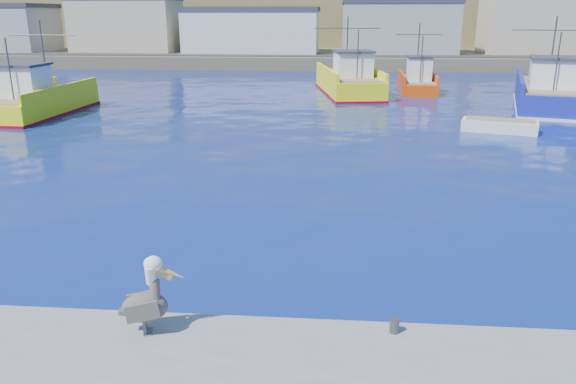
{
  "coord_description": "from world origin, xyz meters",
  "views": [
    {
      "loc": [
        1.66,
        -13.74,
        6.79
      ],
      "look_at": [
        0.26,
        2.91,
        1.48
      ],
      "focal_mm": 35.0,
      "sensor_mm": 36.0,
      "label": 1
    }
  ],
  "objects_px": {
    "trawler_blue": "(548,93)",
    "skiff_mid": "(499,127)",
    "boat_orange": "(417,81)",
    "pelican": "(147,301)",
    "trawler_yellow_b": "(349,81)",
    "trawler_yellow_a": "(39,100)"
  },
  "relations": [
    {
      "from": "trawler_yellow_b",
      "to": "pelican",
      "type": "bearing_deg",
      "value": -96.89
    },
    {
      "from": "boat_orange",
      "to": "pelican",
      "type": "relative_size",
      "value": 4.66
    },
    {
      "from": "trawler_blue",
      "to": "trawler_yellow_b",
      "type": "bearing_deg",
      "value": 155.67
    },
    {
      "from": "trawler_yellow_b",
      "to": "skiff_mid",
      "type": "xyz_separation_m",
      "value": [
        8.71,
        -16.27,
        -0.8
      ]
    },
    {
      "from": "trawler_blue",
      "to": "skiff_mid",
      "type": "bearing_deg",
      "value": -122.36
    },
    {
      "from": "trawler_blue",
      "to": "boat_orange",
      "type": "xyz_separation_m",
      "value": [
        -8.61,
        8.24,
        -0.11
      ]
    },
    {
      "from": "trawler_yellow_a",
      "to": "trawler_yellow_b",
      "type": "height_order",
      "value": "trawler_yellow_b"
    },
    {
      "from": "trawler_yellow_b",
      "to": "pelican",
      "type": "distance_m",
      "value": 40.96
    },
    {
      "from": "boat_orange",
      "to": "pelican",
      "type": "height_order",
      "value": "boat_orange"
    },
    {
      "from": "trawler_yellow_b",
      "to": "boat_orange",
      "type": "relative_size",
      "value": 1.63
    },
    {
      "from": "boat_orange",
      "to": "skiff_mid",
      "type": "height_order",
      "value": "boat_orange"
    },
    {
      "from": "trawler_blue",
      "to": "pelican",
      "type": "relative_size",
      "value": 7.93
    },
    {
      "from": "trawler_yellow_b",
      "to": "skiff_mid",
      "type": "height_order",
      "value": "trawler_yellow_b"
    },
    {
      "from": "skiff_mid",
      "to": "pelican",
      "type": "xyz_separation_m",
      "value": [
        -13.62,
        -24.39,
        0.93
      ]
    },
    {
      "from": "trawler_blue",
      "to": "skiff_mid",
      "type": "distance_m",
      "value": 11.38
    },
    {
      "from": "trawler_yellow_a",
      "to": "skiff_mid",
      "type": "bearing_deg",
      "value": -6.45
    },
    {
      "from": "boat_orange",
      "to": "skiff_mid",
      "type": "xyz_separation_m",
      "value": [
        2.53,
        -17.82,
        -0.71
      ]
    },
    {
      "from": "boat_orange",
      "to": "trawler_blue",
      "type": "bearing_deg",
      "value": -43.72
    },
    {
      "from": "skiff_mid",
      "to": "pelican",
      "type": "bearing_deg",
      "value": -119.17
    },
    {
      "from": "trawler_blue",
      "to": "skiff_mid",
      "type": "xyz_separation_m",
      "value": [
        -6.08,
        -9.59,
        -0.82
      ]
    },
    {
      "from": "trawler_yellow_a",
      "to": "skiff_mid",
      "type": "xyz_separation_m",
      "value": [
        30.59,
        -3.46,
        -0.71
      ]
    },
    {
      "from": "trawler_yellow_b",
      "to": "skiff_mid",
      "type": "bearing_deg",
      "value": -61.85
    }
  ]
}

